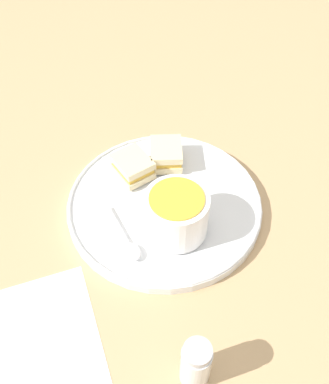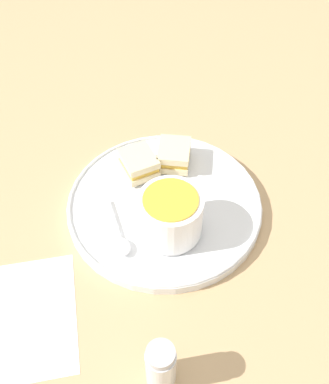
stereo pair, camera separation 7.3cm
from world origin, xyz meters
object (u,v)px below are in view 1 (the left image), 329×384
(sandwich_half_far, at_px, (133,166))
(salt_shaker, at_px, (196,364))
(sandwich_half_near, at_px, (166,154))
(soup_bowl, at_px, (176,214))
(spoon, at_px, (130,247))

(sandwich_half_far, bearing_deg, salt_shaker, 12.11)
(sandwich_half_near, distance_m, salt_shaker, 0.37)
(soup_bowl, xyz_separation_m, sandwich_half_far, (-0.12, -0.07, -0.02))
(sandwich_half_far, distance_m, salt_shaker, 0.35)
(soup_bowl, bearing_deg, sandwich_half_near, -177.47)
(soup_bowl, bearing_deg, spoon, -64.97)
(spoon, xyz_separation_m, sandwich_half_near, (-0.18, 0.07, 0.01))
(spoon, relative_size, salt_shaker, 1.30)
(sandwich_half_near, bearing_deg, spoon, -19.95)
(sandwich_half_far, relative_size, salt_shaker, 0.96)
(spoon, relative_size, sandwich_half_far, 1.35)
(soup_bowl, height_order, spoon, soup_bowl)
(soup_bowl, bearing_deg, salt_shaker, 2.04)
(spoon, distance_m, salt_shaker, 0.21)
(soup_bowl, xyz_separation_m, spoon, (0.03, -0.07, -0.03))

